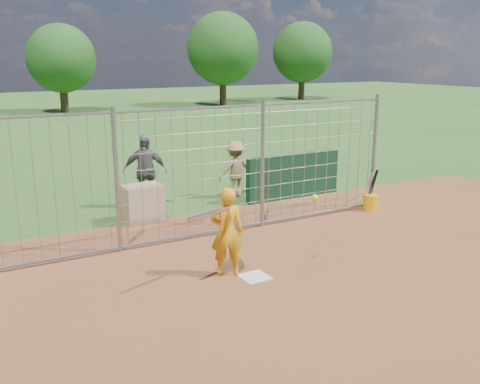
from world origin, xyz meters
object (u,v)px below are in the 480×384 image
batter (227,232)px  equipment_bin (143,203)px  bucket_with_bats (370,200)px  bystander_b (145,171)px  bystander_c (235,169)px

batter → equipment_bin: 3.43m
bucket_with_bats → bystander_b: bearing=147.4°
bystander_b → equipment_bin: bystander_b is taller
bystander_b → bucket_with_bats: bystander_b is taller
bystander_b → bucket_with_bats: 5.19m
batter → bystander_b: 4.42m
bystander_c → equipment_bin: bearing=14.2°
batter → bystander_b: bearing=-69.2°
bystander_b → bucket_with_bats: (4.35, -2.78, -0.62)m
bystander_c → equipment_bin: (-2.70, -0.82, -0.31)m
batter → bystander_c: bearing=-96.8°
bystander_b → equipment_bin: size_ratio=2.15×
equipment_bin → bucket_with_bats: bucket_with_bats is taller
batter → bucket_with_bats: (4.57, 1.64, -0.48)m
bystander_b → equipment_bin: bearing=-89.1°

